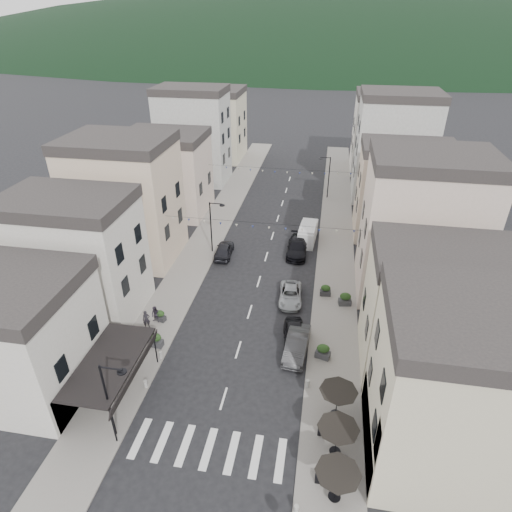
# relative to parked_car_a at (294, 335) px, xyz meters

# --- Properties ---
(ground) EXTENTS (700.00, 700.00, 0.00)m
(ground) POSITION_rel_parked_car_a_xyz_m (-4.30, -12.62, -0.73)
(ground) COLOR black
(ground) RESTS_ON ground
(sidewalk_left) EXTENTS (4.00, 76.00, 0.12)m
(sidewalk_left) POSITION_rel_parked_car_a_xyz_m (-11.80, 19.38, -0.67)
(sidewalk_left) COLOR slate
(sidewalk_left) RESTS_ON ground
(sidewalk_right) EXTENTS (4.00, 76.00, 0.12)m
(sidewalk_right) POSITION_rel_parked_car_a_xyz_m (3.20, 19.38, -0.67)
(sidewalk_right) COLOR slate
(sidewalk_right) RESTS_ON ground
(hill_backdrop) EXTENTS (640.00, 360.00, 70.00)m
(hill_backdrop) POSITION_rel_parked_car_a_xyz_m (-4.30, 287.38, -0.73)
(hill_backdrop) COLOR black
(hill_backdrop) RESTS_ON ground
(bistro_building) EXTENTS (10.00, 8.00, 10.00)m
(bistro_building) POSITION_rel_parked_car_a_xyz_m (10.20, -8.62, 4.27)
(bistro_building) COLOR beige
(bistro_building) RESTS_ON ground
(boutique_awning) EXTENTS (3.77, 7.50, 3.28)m
(boutique_awning) POSITION_rel_parked_car_a_xyz_m (-11.55, -7.62, 2.38)
(boutique_awning) COLOR black
(boutique_awning) RESTS_ON ground
(buildings_row_left) EXTENTS (10.20, 54.16, 14.00)m
(buildings_row_left) POSITION_rel_parked_car_a_xyz_m (-18.80, 25.13, 5.39)
(buildings_row_left) COLOR beige
(buildings_row_left) RESTS_ON ground
(buildings_row_right) EXTENTS (10.20, 54.16, 14.50)m
(buildings_row_right) POSITION_rel_parked_car_a_xyz_m (10.20, 23.97, 5.59)
(buildings_row_right) COLOR beige
(buildings_row_right) RESTS_ON ground
(cafe_terrace) EXTENTS (2.50, 8.10, 2.53)m
(cafe_terrace) POSITION_rel_parked_car_a_xyz_m (3.40, -9.82, 1.63)
(cafe_terrace) COLOR black
(cafe_terrace) RESTS_ON ground
(streetlamp_left_near) EXTENTS (1.70, 0.56, 6.00)m
(streetlamp_left_near) POSITION_rel_parked_car_a_xyz_m (-10.12, -10.62, 2.97)
(streetlamp_left_near) COLOR black
(streetlamp_left_near) RESTS_ON ground
(streetlamp_left_far) EXTENTS (1.70, 0.56, 6.00)m
(streetlamp_left_far) POSITION_rel_parked_car_a_xyz_m (-10.12, 13.38, 2.97)
(streetlamp_left_far) COLOR black
(streetlamp_left_far) RESTS_ON ground
(streetlamp_right_far) EXTENTS (1.70, 0.56, 6.00)m
(streetlamp_right_far) POSITION_rel_parked_car_a_xyz_m (1.52, 31.38, 2.97)
(streetlamp_right_far) COLOR black
(streetlamp_right_far) RESTS_ON ground
(bollards) EXTENTS (11.66, 10.26, 0.60)m
(bollards) POSITION_rel_parked_car_a_xyz_m (-4.30, -7.12, -0.31)
(bollards) COLOR gray
(bollards) RESTS_ON ground
(bunting_near) EXTENTS (19.00, 0.28, 0.62)m
(bunting_near) POSITION_rel_parked_car_a_xyz_m (-4.30, 9.38, 4.92)
(bunting_near) COLOR black
(bunting_near) RESTS_ON ground
(bunting_far) EXTENTS (19.00, 0.28, 0.62)m
(bunting_far) POSITION_rel_parked_car_a_xyz_m (-4.30, 25.38, 4.92)
(bunting_far) COLOR black
(bunting_far) RESTS_ON ground
(parked_car_a) EXTENTS (2.24, 4.47, 1.46)m
(parked_car_a) POSITION_rel_parked_car_a_xyz_m (0.00, 0.00, 0.00)
(parked_car_a) COLOR black
(parked_car_a) RESTS_ON ground
(parked_car_b) EXTENTS (1.98, 4.83, 1.56)m
(parked_car_b) POSITION_rel_parked_car_a_xyz_m (0.30, -1.12, 0.05)
(parked_car_b) COLOR #2D2D30
(parked_car_b) RESTS_ON ground
(parked_car_c) EXTENTS (2.36, 4.60, 1.24)m
(parked_car_c) POSITION_rel_parked_car_a_xyz_m (-0.89, 5.74, -0.11)
(parked_car_c) COLOR gray
(parked_car_c) RESTS_ON ground
(parked_car_d) EXTENTS (2.22, 5.36, 1.55)m
(parked_car_d) POSITION_rel_parked_car_a_xyz_m (-1.04, 14.70, 0.04)
(parked_car_d) COLOR black
(parked_car_d) RESTS_ON ground
(parked_car_e) EXTENTS (1.98, 4.43, 1.48)m
(parked_car_e) POSITION_rel_parked_car_a_xyz_m (-8.90, 12.77, 0.01)
(parked_car_e) COLOR black
(parked_car_e) RESTS_ON ground
(delivery_van) EXTENTS (2.11, 4.69, 2.19)m
(delivery_van) POSITION_rel_parked_car_a_xyz_m (-0.10, 17.69, 0.35)
(delivery_van) COLOR #BDBDBF
(delivery_van) RESTS_ON ground
(pedestrian_a) EXTENTS (0.73, 0.63, 1.68)m
(pedestrian_a) POSITION_rel_parked_car_a_xyz_m (-12.45, -0.35, 0.23)
(pedestrian_a) COLOR black
(pedestrian_a) RESTS_ON sidewalk_left
(pedestrian_b) EXTENTS (0.91, 0.79, 1.59)m
(pedestrian_b) POSITION_rel_parked_car_a_xyz_m (-11.96, 0.46, 0.18)
(pedestrian_b) COLOR #251F29
(pedestrian_b) RESTS_ON sidewalk_left
(planter_la) EXTENTS (1.16, 0.70, 1.24)m
(planter_la) POSITION_rel_parked_car_a_xyz_m (-10.85, -2.41, -0.01)
(planter_la) COLOR #323235
(planter_la) RESTS_ON sidewalk_left
(planter_lb) EXTENTS (1.04, 0.76, 1.04)m
(planter_lb) POSITION_rel_parked_car_a_xyz_m (-11.68, 0.74, -0.10)
(planter_lb) COLOR #29292B
(planter_lb) RESTS_ON sidewalk_left
(planter_ra) EXTENTS (1.25, 0.91, 1.26)m
(planter_ra) POSITION_rel_parked_car_a_xyz_m (2.36, -1.45, 0.00)
(planter_ra) COLOR #323234
(planter_ra) RESTS_ON sidewalk_right
(planter_rb) EXTENTS (1.23, 0.81, 1.27)m
(planter_rb) POSITION_rel_parked_car_a_xyz_m (4.10, 5.78, 0.01)
(planter_rb) COLOR #333335
(planter_rb) RESTS_ON sidewalk_right
(planter_rc) EXTENTS (1.03, 0.61, 1.13)m
(planter_rc) POSITION_rel_parked_car_a_xyz_m (2.30, 6.99, -0.06)
(planter_rc) COLOR #28282A
(planter_rc) RESTS_ON sidewalk_right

